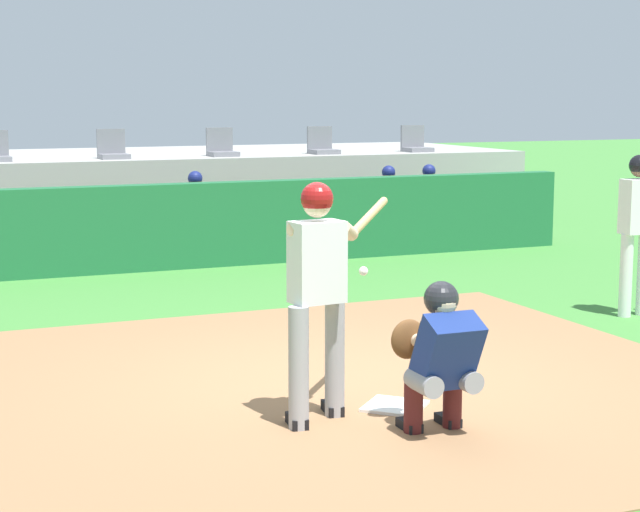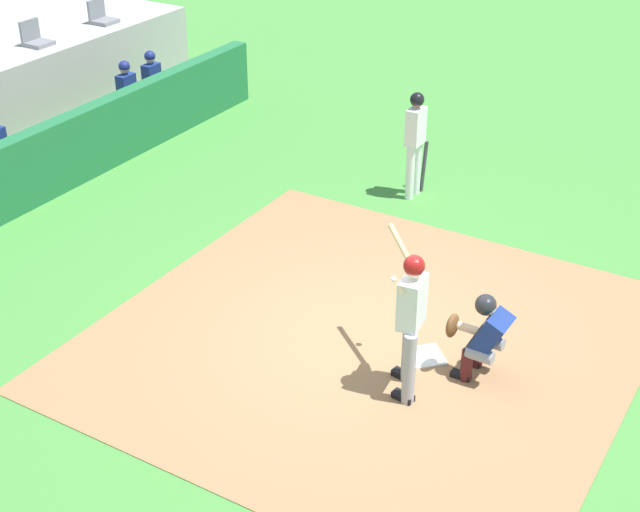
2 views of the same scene
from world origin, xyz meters
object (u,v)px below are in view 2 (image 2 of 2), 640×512
dugout_player_3 (157,83)px  catcher_crouched (482,333)px  dugout_player_1 (1,150)px  home_plate (425,356)px  dugout_player_2 (132,94)px  stadium_seat_5 (35,38)px  batter_at_plate (411,315)px  on_deck_batter (415,138)px  stadium_seat_6 (101,16)px

dugout_player_3 → catcher_crouched: bearing=-118.6°
catcher_crouched → dugout_player_1: 8.88m
home_plate → dugout_player_2: (4.07, 8.14, 0.65)m
stadium_seat_5 → batter_at_plate: bearing=-113.2°
dugout_player_1 → dugout_player_2: 3.24m
home_plate → batter_at_plate: size_ratio=0.24×
on_deck_batter → stadium_seat_6: bearing=79.4°
batter_at_plate → catcher_crouched: size_ratio=1.21×
catcher_crouched → dugout_player_1: bearing=84.6°
batter_at_plate → stadium_seat_5: stadium_seat_5 is taller
dugout_player_3 → stadium_seat_5: size_ratio=2.71×
home_plate → dugout_player_3: dugout_player_3 is taller
catcher_crouched → dugout_player_2: 9.73m
dugout_player_1 → stadium_seat_5: size_ratio=2.71×
catcher_crouched → dugout_player_1: dugout_player_1 is taller
stadium_seat_5 → catcher_crouched: bearing=-108.9°
home_plate → on_deck_batter: (4.06, 2.15, 1.00)m
dugout_player_2 → on_deck_batter: bearing=-90.1°
batter_at_plate → dugout_player_1: batter_at_plate is taller
batter_at_plate → catcher_crouched: 1.00m
batter_at_plate → on_deck_batter: bearing=25.2°
batter_at_plate → dugout_player_2: 9.50m
home_plate → stadium_seat_5: bearing=70.0°
dugout_player_1 → dugout_player_3: same height
on_deck_batter → stadium_seat_6: size_ratio=3.72×
stadium_seat_5 → stadium_seat_6: (1.86, 0.00, 0.00)m
catcher_crouched → stadium_seat_5: stadium_seat_5 is taller
batter_at_plate → stadium_seat_5: 11.17m
stadium_seat_5 → stadium_seat_6: size_ratio=1.00×
on_deck_batter → dugout_player_3: (0.75, 6.00, -0.35)m
batter_at_plate → stadium_seat_6: size_ratio=3.76×
batter_at_plate → on_deck_batter: size_ratio=1.01×
dugout_player_1 → stadium_seat_5: stadium_seat_5 is taller
home_plate → stadium_seat_6: 11.70m
catcher_crouched → dugout_player_3: (4.82, 8.84, 0.06)m
stadium_seat_6 → dugout_player_3: bearing=-110.4°
home_plate → stadium_seat_5: stadium_seat_5 is taller
catcher_crouched → on_deck_batter: size_ratio=0.84×
stadium_seat_5 → on_deck_batter: bearing=-87.5°
batter_at_plate → dugout_player_2: size_ratio=1.39×
batter_at_plate → dugout_player_2: batter_at_plate is taller
on_deck_batter → dugout_player_1: size_ratio=1.37×
home_plate → batter_at_plate: 1.22m
home_plate → catcher_crouched: 0.91m
batter_at_plate → on_deck_batter: batter_at_plate is taller
home_plate → stadium_seat_6: size_ratio=0.92×
dugout_player_2 → stadium_seat_5: bearing=99.9°
dugout_player_2 → stadium_seat_5: stadium_seat_5 is taller
catcher_crouched → dugout_player_3: 10.06m
on_deck_batter → dugout_player_1: on_deck_batter is taller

